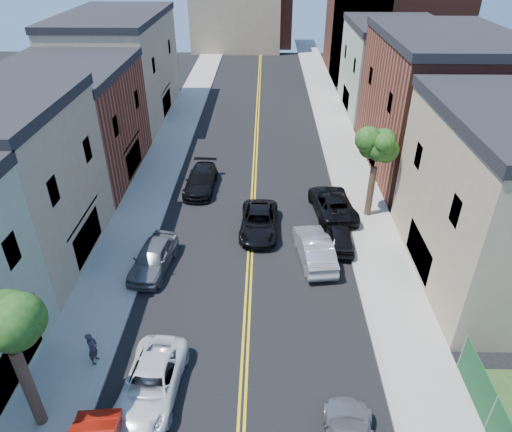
# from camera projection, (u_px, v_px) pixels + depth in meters

# --- Properties ---
(sidewalk_left) EXTENTS (3.20, 100.00, 0.15)m
(sidewalk_left) POSITION_uv_depth(u_px,v_px,m) (166.00, 153.00, 40.31)
(sidewalk_left) COLOR gray
(sidewalk_left) RESTS_ON ground
(sidewalk_right) EXTENTS (3.20, 100.00, 0.15)m
(sidewalk_right) POSITION_uv_depth(u_px,v_px,m) (346.00, 155.00, 40.04)
(sidewalk_right) COLOR gray
(sidewalk_right) RESTS_ON ground
(curb_left) EXTENTS (0.30, 100.00, 0.15)m
(curb_left) POSITION_uv_depth(u_px,v_px,m) (185.00, 153.00, 40.28)
(curb_left) COLOR gray
(curb_left) RESTS_ON ground
(curb_right) EXTENTS (0.30, 100.00, 0.15)m
(curb_right) POSITION_uv_depth(u_px,v_px,m) (326.00, 155.00, 40.07)
(curb_right) COLOR gray
(curb_right) RESTS_ON ground
(bldg_left_brick) EXTENTS (9.00, 12.00, 8.00)m
(bldg_left_brick) POSITION_uv_depth(u_px,v_px,m) (71.00, 127.00, 34.95)
(bldg_left_brick) COLOR brown
(bldg_left_brick) RESTS_ON ground
(bldg_left_tan_far) EXTENTS (9.00, 16.00, 9.50)m
(bldg_left_tan_far) POSITION_uv_depth(u_px,v_px,m) (119.00, 70.00, 46.44)
(bldg_left_tan_far) COLOR #998466
(bldg_left_tan_far) RESTS_ON ground
(bldg_right_brick) EXTENTS (9.00, 14.00, 10.00)m
(bldg_right_brick) POSITION_uv_depth(u_px,v_px,m) (435.00, 108.00, 35.63)
(bldg_right_brick) COLOR brown
(bldg_right_brick) RESTS_ON ground
(bldg_right_palegrn) EXTENTS (9.00, 12.00, 8.50)m
(bldg_right_palegrn) POSITION_uv_depth(u_px,v_px,m) (392.00, 71.00, 47.92)
(bldg_right_palegrn) COLOR gray
(bldg_right_palegrn) RESTS_ON ground
(church) EXTENTS (16.20, 14.20, 22.60)m
(church) POSITION_uv_depth(u_px,v_px,m) (386.00, 17.00, 59.11)
(church) COLOR #4C2319
(church) RESTS_ON ground
(backdrop_left) EXTENTS (14.00, 8.00, 12.00)m
(backdrop_left) POSITION_uv_depth(u_px,v_px,m) (236.00, 10.00, 72.80)
(backdrop_left) COLOR #998466
(backdrop_left) RESTS_ON ground
(backdrop_center) EXTENTS (10.00, 8.00, 10.00)m
(backdrop_center) POSITION_uv_depth(u_px,v_px,m) (261.00, 14.00, 76.66)
(backdrop_center) COLOR brown
(backdrop_center) RESTS_ON ground
(tree_right_far) EXTENTS (4.40, 4.40, 8.03)m
(tree_right_far) POSITION_uv_depth(u_px,v_px,m) (379.00, 137.00, 28.55)
(tree_right_far) COLOR #3A281D
(tree_right_far) RESTS_ON sidewalk_right
(white_pickup) EXTENTS (2.61, 5.07, 1.37)m
(white_pickup) POSITION_uv_depth(u_px,v_px,m) (151.00, 383.00, 19.06)
(white_pickup) COLOR silver
(white_pickup) RESTS_ON ground
(grey_car_left) EXTENTS (2.51, 4.89, 1.59)m
(grey_car_left) POSITION_uv_depth(u_px,v_px,m) (153.00, 257.00, 26.22)
(grey_car_left) COLOR #595C61
(grey_car_left) RESTS_ON ground
(black_car_left) EXTENTS (2.33, 5.27, 1.50)m
(black_car_left) POSITION_uv_depth(u_px,v_px,m) (201.00, 180.00, 34.46)
(black_car_left) COLOR black
(black_car_left) RESTS_ON ground
(black_car_right) EXTENTS (1.75, 4.04, 1.36)m
(black_car_right) POSITION_uv_depth(u_px,v_px,m) (340.00, 236.00, 28.25)
(black_car_right) COLOR black
(black_car_right) RESTS_ON ground
(silver_car_right) EXTENTS (2.37, 5.14, 1.63)m
(silver_car_right) POSITION_uv_depth(u_px,v_px,m) (314.00, 248.00, 26.94)
(silver_car_right) COLOR #9D9EA4
(silver_car_right) RESTS_ON ground
(dark_car_right_far) EXTENTS (3.23, 5.83, 1.55)m
(dark_car_right_far) POSITION_uv_depth(u_px,v_px,m) (332.00, 203.00, 31.50)
(dark_car_right_far) COLOR black
(dark_car_right_far) RESTS_ON ground
(black_suv_lane) EXTENTS (2.50, 5.20, 1.43)m
(black_suv_lane) POSITION_uv_depth(u_px,v_px,m) (259.00, 222.00, 29.58)
(black_suv_lane) COLOR black
(black_suv_lane) RESTS_ON ground
(pedestrian_left) EXTENTS (0.44, 0.64, 1.67)m
(pedestrian_left) POSITION_uv_depth(u_px,v_px,m) (93.00, 348.00, 20.25)
(pedestrian_left) COLOR #27272F
(pedestrian_left) RESTS_ON sidewalk_left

